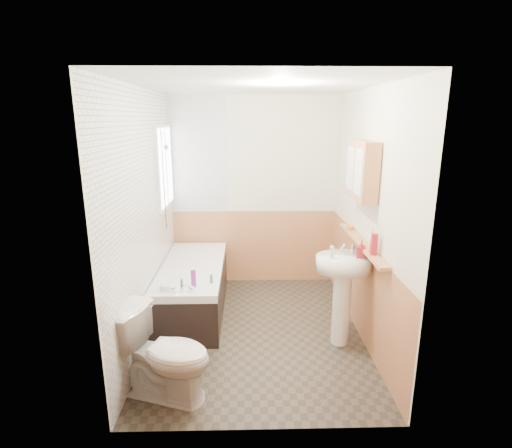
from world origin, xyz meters
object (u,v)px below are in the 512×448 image
object	(u,v)px
bathtub	(193,287)
medicine_cabinet	(362,170)
pine_shelf	(361,243)
sink	(343,282)
toilet	(165,354)

from	to	relation	value
bathtub	medicine_cabinet	distance (m)	2.32
bathtub	medicine_cabinet	bearing A→B (deg)	-17.35
pine_shelf	medicine_cabinet	distance (m)	0.72
sink	medicine_cabinet	world-z (taller)	medicine_cabinet
medicine_cabinet	pine_shelf	bearing A→B (deg)	-63.21
sink	medicine_cabinet	bearing A→B (deg)	63.33
toilet	medicine_cabinet	distance (m)	2.43
bathtub	medicine_cabinet	xyz separation A→B (m)	(1.74, -0.54, 1.43)
toilet	pine_shelf	bearing A→B (deg)	-44.80
toilet	pine_shelf	size ratio (longest dim) A/B	0.54
toilet	pine_shelf	xyz separation A→B (m)	(1.80, 0.91, 0.63)
medicine_cabinet	sink	bearing A→B (deg)	-130.32
bathtub	toilet	size ratio (longest dim) A/B	2.19
bathtub	medicine_cabinet	world-z (taller)	medicine_cabinet
sink	medicine_cabinet	size ratio (longest dim) A/B	1.69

